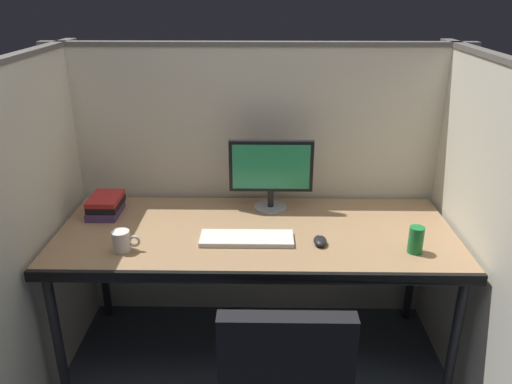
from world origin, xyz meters
The scene contains 10 objects.
cubicle_partition_rear centered at (0.00, 0.74, 0.79)m, with size 2.21×0.06×1.57m.
cubicle_partition_left centered at (-0.99, 0.20, 0.79)m, with size 0.06×1.41×1.57m.
cubicle_partition_right centered at (0.99, 0.20, 0.79)m, with size 0.06×1.41×1.57m.
desk centered at (0.00, 0.29, 0.69)m, with size 1.90×0.80×0.74m.
monitor_center centered at (0.07, 0.56, 0.96)m, with size 0.43×0.17×0.37m.
keyboard_main centered at (-0.04, 0.19, 0.75)m, with size 0.43×0.15×0.02m, color silver.
computer_mouse centered at (0.30, 0.17, 0.76)m, with size 0.06×0.10×0.04m.
coffee_mug centered at (-0.59, 0.09, 0.79)m, with size 0.13×0.08×0.09m.
soda_can centered at (0.71, 0.10, 0.80)m, with size 0.07×0.07×0.12m, color #197233.
book_stack centered at (-0.77, 0.48, 0.79)m, with size 0.15×0.22×0.10m.
Camera 1 is at (0.04, -1.88, 1.83)m, focal length 35.42 mm.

